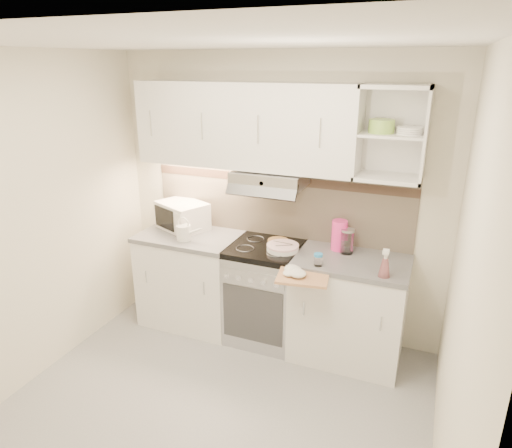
{
  "coord_description": "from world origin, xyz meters",
  "views": [
    {
      "loc": [
        1.3,
        -2.3,
        2.4
      ],
      "look_at": [
        -0.03,
        0.95,
        1.15
      ],
      "focal_mm": 32.0,
      "sensor_mm": 36.0,
      "label": 1
    }
  ],
  "objects_px": {
    "watering_can": "(184,232)",
    "plate_stack": "(283,247)",
    "electric_range": "(265,292)",
    "spray_bottle": "(385,265)",
    "glass_jar": "(347,241)",
    "pink_pitcher": "(339,235)",
    "cutting_board": "(303,276)",
    "microwave": "(182,216)"
  },
  "relations": [
    {
      "from": "glass_jar",
      "to": "cutting_board",
      "type": "bearing_deg",
      "value": -114.96
    },
    {
      "from": "watering_can",
      "to": "pink_pitcher",
      "type": "distance_m",
      "value": 1.35
    },
    {
      "from": "watering_can",
      "to": "glass_jar",
      "type": "relative_size",
      "value": 1.18
    },
    {
      "from": "watering_can",
      "to": "plate_stack",
      "type": "bearing_deg",
      "value": 1.01
    },
    {
      "from": "plate_stack",
      "to": "glass_jar",
      "type": "bearing_deg",
      "value": 15.83
    },
    {
      "from": "electric_range",
      "to": "spray_bottle",
      "type": "bearing_deg",
      "value": -12.09
    },
    {
      "from": "pink_pitcher",
      "to": "glass_jar",
      "type": "relative_size",
      "value": 1.22
    },
    {
      "from": "watering_can",
      "to": "cutting_board",
      "type": "xyz_separation_m",
      "value": [
        1.17,
        -0.23,
        -0.11
      ]
    },
    {
      "from": "plate_stack",
      "to": "glass_jar",
      "type": "distance_m",
      "value": 0.54
    },
    {
      "from": "electric_range",
      "to": "microwave",
      "type": "distance_m",
      "value": 1.07
    },
    {
      "from": "microwave",
      "to": "plate_stack",
      "type": "xyz_separation_m",
      "value": [
        1.06,
        -0.15,
        -0.1
      ]
    },
    {
      "from": "watering_can",
      "to": "spray_bottle",
      "type": "bearing_deg",
      "value": -8.51
    },
    {
      "from": "microwave",
      "to": "pink_pitcher",
      "type": "relative_size",
      "value": 2.13
    },
    {
      "from": "microwave",
      "to": "pink_pitcher",
      "type": "bearing_deg",
      "value": 25.67
    },
    {
      "from": "glass_jar",
      "to": "cutting_board",
      "type": "distance_m",
      "value": 0.55
    },
    {
      "from": "pink_pitcher",
      "to": "glass_jar",
      "type": "bearing_deg",
      "value": -12.38
    },
    {
      "from": "plate_stack",
      "to": "cutting_board",
      "type": "bearing_deg",
      "value": -50.19
    },
    {
      "from": "plate_stack",
      "to": "cutting_board",
      "type": "xyz_separation_m",
      "value": [
        0.28,
        -0.34,
        -0.06
      ]
    },
    {
      "from": "microwave",
      "to": "spray_bottle",
      "type": "relative_size",
      "value": 2.35
    },
    {
      "from": "electric_range",
      "to": "pink_pitcher",
      "type": "bearing_deg",
      "value": 15.13
    },
    {
      "from": "plate_stack",
      "to": "watering_can",
      "type": "bearing_deg",
      "value": -173.14
    },
    {
      "from": "glass_jar",
      "to": "electric_range",
      "type": "bearing_deg",
      "value": -170.61
    },
    {
      "from": "plate_stack",
      "to": "spray_bottle",
      "type": "relative_size",
      "value": 1.16
    },
    {
      "from": "plate_stack",
      "to": "spray_bottle",
      "type": "distance_m",
      "value": 0.88
    },
    {
      "from": "plate_stack",
      "to": "cutting_board",
      "type": "height_order",
      "value": "plate_stack"
    },
    {
      "from": "microwave",
      "to": "glass_jar",
      "type": "xyz_separation_m",
      "value": [
        1.57,
        -0.0,
        -0.02
      ]
    },
    {
      "from": "glass_jar",
      "to": "microwave",
      "type": "bearing_deg",
      "value": 179.87
    },
    {
      "from": "electric_range",
      "to": "cutting_board",
      "type": "height_order",
      "value": "electric_range"
    },
    {
      "from": "plate_stack",
      "to": "spray_bottle",
      "type": "bearing_deg",
      "value": -12.36
    },
    {
      "from": "glass_jar",
      "to": "pink_pitcher",
      "type": "bearing_deg",
      "value": 147.62
    },
    {
      "from": "microwave",
      "to": "plate_stack",
      "type": "relative_size",
      "value": 2.02
    },
    {
      "from": "watering_can",
      "to": "plate_stack",
      "type": "relative_size",
      "value": 0.92
    },
    {
      "from": "electric_range",
      "to": "microwave",
      "type": "height_order",
      "value": "microwave"
    },
    {
      "from": "watering_can",
      "to": "plate_stack",
      "type": "distance_m",
      "value": 0.9
    },
    {
      "from": "plate_stack",
      "to": "microwave",
      "type": "bearing_deg",
      "value": 172.03
    },
    {
      "from": "electric_range",
      "to": "pink_pitcher",
      "type": "distance_m",
      "value": 0.85
    },
    {
      "from": "watering_can",
      "to": "pink_pitcher",
      "type": "relative_size",
      "value": 0.97
    },
    {
      "from": "electric_range",
      "to": "glass_jar",
      "type": "distance_m",
      "value": 0.89
    },
    {
      "from": "plate_stack",
      "to": "pink_pitcher",
      "type": "relative_size",
      "value": 1.06
    },
    {
      "from": "plate_stack",
      "to": "spray_bottle",
      "type": "xyz_separation_m",
      "value": [
        0.86,
        -0.19,
        0.07
      ]
    },
    {
      "from": "cutting_board",
      "to": "glass_jar",
      "type": "bearing_deg",
      "value": 56.13
    },
    {
      "from": "cutting_board",
      "to": "electric_range",
      "type": "bearing_deg",
      "value": 131.69
    }
  ]
}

